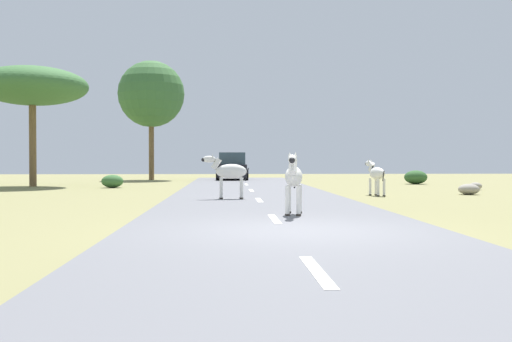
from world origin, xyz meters
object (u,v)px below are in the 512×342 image
tree_1 (151,94)px  bush_1 (112,181)px  tree_5 (32,87)px  zebra_0 (293,177)px  rock_3 (469,189)px  zebra_2 (376,174)px  bush_0 (416,177)px  zebra_1 (229,172)px  rock_0 (476,186)px  car_0 (232,167)px

tree_1 → bush_1: 12.61m
tree_5 → zebra_0: bearing=-55.9°
zebra_0 → rock_3: bearing=-123.1°
zebra_2 → tree_5: bearing=137.0°
bush_0 → tree_1: bearing=152.8°
zebra_1 → rock_0: 12.65m
zebra_0 → rock_3: 11.47m
tree_1 → tree_5: size_ratio=1.33×
zebra_1 → zebra_0: bearing=-166.9°
tree_1 → tree_5: tree_1 is taller
bush_1 → rock_3: (14.59, -6.35, -0.10)m
car_0 → bush_0: 11.89m
zebra_1 → rock_3: size_ratio=1.95×
car_0 → rock_3: (8.83, -16.34, -0.64)m
bush_0 → bush_1: 16.12m
rock_0 → rock_3: bearing=-116.5°
car_0 → rock_3: car_0 is taller
zebra_1 → tree_1: (-5.05, 20.44, 4.75)m
zebra_0 → rock_0: 15.42m
zebra_0 → bush_0: 20.40m
tree_1 → rock_0: bearing=-41.4°
zebra_1 → bush_0: 16.23m
zebra_1 → rock_3: 9.54m
zebra_0 → car_0: size_ratio=0.35×
rock_0 → zebra_0: bearing=-127.9°
car_0 → bush_0: bearing=-32.8°
zebra_2 → rock_3: size_ratio=1.77×
car_0 → rock_3: 18.59m
car_0 → rock_0: 16.59m
bush_0 → rock_3: bush_0 is taller
bush_0 → rock_3: 9.95m
car_0 → tree_5: (-9.96, -8.42, 4.10)m
rock_0 → rock_3: rock_3 is taller
zebra_1 → bush_1: (-5.47, 9.04, -0.62)m
tree_1 → rock_3: bearing=-51.4°
rock_3 → tree_5: bearing=157.2°
zebra_2 → tree_5: size_ratio=0.24×
bush_1 → bush_0: bearing=12.7°
zebra_1 → rock_3: (9.12, 2.69, -0.72)m
rock_3 → bush_0: bearing=83.5°
tree_1 → zebra_0: bearing=-76.1°
zebra_2 → car_0: 17.60m
car_0 → bush_1: 11.55m
bush_0 → rock_3: bearing=-96.5°
tree_5 → bush_1: size_ratio=5.78×
zebra_2 → bush_1: (-10.90, 6.84, -0.50)m
tree_1 → rock_0: size_ratio=14.38×
zebra_1 → tree_5: bearing=41.3°
zebra_0 → bush_0: zebra_0 is taller
car_0 → rock_3: bearing=-61.4°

